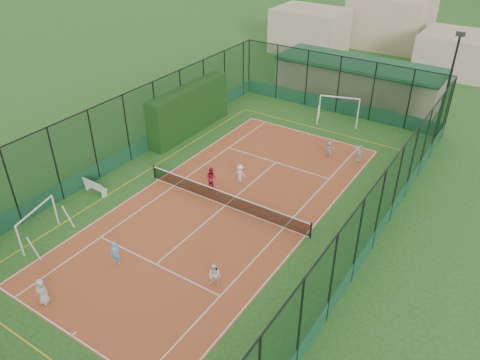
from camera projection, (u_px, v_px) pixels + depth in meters
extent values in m
plane|color=#1D541C|center=(225.00, 205.00, 28.98)|extent=(300.00, 300.00, 0.00)
cube|color=#B14C27|center=(225.00, 205.00, 28.97)|extent=(11.17, 23.97, 0.01)
cube|color=black|center=(189.00, 110.00, 36.84)|extent=(1.28, 8.56, 3.74)
imported|color=silver|center=(42.00, 291.00, 21.81)|extent=(0.79, 0.62, 1.41)
imported|color=#55ADF1|center=(116.00, 253.00, 24.14)|extent=(0.58, 0.49, 1.37)
imported|color=white|center=(215.00, 275.00, 22.76)|extent=(0.72, 0.59, 1.35)
imported|color=white|center=(240.00, 173.00, 31.07)|extent=(0.80, 0.47, 1.23)
imported|color=silver|center=(360.00, 154.00, 33.14)|extent=(0.85, 0.51, 1.35)
imported|color=white|center=(329.00, 149.00, 34.08)|extent=(1.07, 0.39, 1.14)
imported|color=#B5132E|center=(211.00, 178.00, 30.32)|extent=(0.80, 0.67, 1.50)
sphere|color=#CCE033|center=(235.00, 197.00, 29.65)|extent=(0.07, 0.07, 0.07)
sphere|color=#CCE033|center=(194.00, 179.00, 31.54)|extent=(0.07, 0.07, 0.07)
sphere|color=#CCE033|center=(235.00, 201.00, 29.32)|extent=(0.07, 0.07, 0.07)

